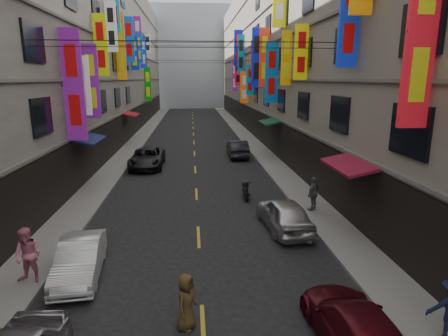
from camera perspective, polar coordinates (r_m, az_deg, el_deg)
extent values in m
cube|color=slate|center=(39.61, -13.34, 3.78)|extent=(2.00, 90.00, 0.12)
cube|color=slate|center=(39.67, 4.11, 4.12)|extent=(2.00, 90.00, 0.12)
cube|color=gray|center=(40.53, -22.89, 16.73)|extent=(10.00, 90.00, 19.00)
cube|color=black|center=(39.55, -14.82, 5.79)|extent=(0.12, 85.50, 3.00)
cube|color=#66635E|center=(39.37, -14.96, 8.24)|extent=(0.16, 90.00, 0.14)
cube|color=#66635E|center=(39.24, -15.24, 12.90)|extent=(0.16, 90.00, 0.14)
cube|color=#66635E|center=(39.36, -15.54, 17.55)|extent=(0.16, 90.00, 0.14)
cube|color=#66635E|center=(39.74, -15.85, 22.14)|extent=(0.16, 90.00, 0.14)
cube|color=gray|center=(40.64, 13.13, 17.40)|extent=(10.00, 90.00, 19.00)
cube|color=black|center=(39.62, 5.51, 6.19)|extent=(0.12, 85.50, 3.00)
cube|color=#66635E|center=(39.44, 5.55, 8.64)|extent=(0.16, 90.00, 0.14)
cube|color=#66635E|center=(39.30, 5.66, 13.29)|extent=(0.16, 90.00, 0.14)
cube|color=#66635E|center=(39.43, 5.77, 17.94)|extent=(0.16, 90.00, 0.14)
cube|color=#66635E|center=(39.81, 5.89, 22.54)|extent=(0.16, 90.00, 0.14)
cube|color=#A9B2BC|center=(88.77, -5.02, 16.33)|extent=(18.00, 8.00, 22.00)
cube|color=red|center=(12.77, 27.92, 17.90)|extent=(0.89, 0.18, 5.54)
cylinder|color=black|center=(12.79, 28.12, 17.87)|extent=(0.99, 0.08, 0.08)
cube|color=#112FCA|center=(17.68, 18.57, 21.25)|extent=(0.85, 0.18, 4.26)
cylinder|color=black|center=(17.70, 18.73, 21.23)|extent=(0.95, 0.08, 0.08)
cube|color=#771887|center=(21.73, -21.95, 11.56)|extent=(1.05, 0.18, 5.82)
cylinder|color=black|center=(21.74, -22.08, 11.55)|extent=(1.15, 0.08, 0.08)
cube|color=white|center=(23.57, -20.80, 11.64)|extent=(0.89, 0.18, 3.38)
cylinder|color=black|center=(23.58, -20.92, 11.63)|extent=(0.99, 0.08, 0.08)
cube|color=yellow|center=(24.10, 11.67, 16.87)|extent=(0.82, 0.18, 3.24)
cylinder|color=black|center=(24.11, 11.79, 16.86)|extent=(0.92, 0.08, 0.08)
cube|color=#71198B|center=(25.65, -19.52, 12.29)|extent=(0.91, 0.18, 4.59)
cylinder|color=black|center=(25.67, -19.63, 12.28)|extent=(1.01, 0.08, 0.08)
cube|color=#CB970B|center=(27.75, 9.48, 16.17)|extent=(0.71, 0.18, 3.73)
cylinder|color=black|center=(27.77, 9.59, 16.17)|extent=(0.81, 0.08, 0.08)
cube|color=#BFCE0A|center=(28.99, -18.25, 17.35)|extent=(0.90, 0.18, 4.22)
cylinder|color=black|center=(29.00, -18.35, 17.34)|extent=(1.00, 0.08, 0.08)
cube|color=#0D519C|center=(31.71, 7.26, 14.16)|extent=(1.02, 0.18, 4.81)
cylinder|color=black|center=(31.72, 7.35, 14.16)|extent=(1.12, 0.08, 0.08)
cube|color=white|center=(33.33, -16.81, 19.92)|extent=(0.84, 0.18, 3.91)
cylinder|color=black|center=(33.34, -16.90, 19.91)|extent=(0.94, 0.08, 0.08)
cube|color=#0E85AD|center=(35.58, -16.42, 23.22)|extent=(0.82, 0.18, 5.10)
cylinder|color=black|center=(35.59, -16.51, 23.21)|extent=(0.92, 0.08, 0.08)
cube|color=red|center=(35.29, 6.16, 16.36)|extent=(0.90, 0.18, 5.14)
cylinder|color=black|center=(35.30, 6.24, 16.36)|extent=(1.00, 0.08, 0.08)
cube|color=orange|center=(36.82, -15.49, 17.37)|extent=(0.84, 0.18, 5.85)
cylinder|color=black|center=(36.83, -15.57, 17.36)|extent=(0.94, 0.08, 0.08)
cube|color=#0F1DB1|center=(39.15, 4.97, 16.35)|extent=(0.97, 0.18, 5.80)
cylinder|color=black|center=(39.16, 5.05, 16.35)|extent=(1.07, 0.08, 0.08)
cube|color=blue|center=(41.43, -14.28, 18.41)|extent=(1.01, 0.18, 4.49)
cylinder|color=black|center=(41.44, -14.35, 18.40)|extent=(1.11, 0.08, 0.08)
cube|color=red|center=(41.70, 4.58, 16.65)|extent=(0.66, 0.18, 3.27)
cylinder|color=black|center=(41.70, 4.65, 16.65)|extent=(0.76, 0.08, 0.08)
cube|color=#0C7597|center=(43.31, 4.00, 13.23)|extent=(0.87, 0.18, 3.30)
cylinder|color=black|center=(43.32, 4.07, 13.23)|extent=(0.97, 0.08, 0.08)
cube|color=#0E2DA4|center=(45.02, -13.49, 16.62)|extent=(0.91, 0.18, 3.63)
cylinder|color=black|center=(45.03, -13.56, 16.61)|extent=(1.01, 0.08, 0.08)
cube|color=blue|center=(47.54, -13.00, 17.36)|extent=(1.07, 0.18, 3.38)
cylinder|color=black|center=(47.55, -13.06, 17.35)|extent=(1.17, 0.08, 0.08)
cube|color=#FF630E|center=(47.18, 3.14, 12.17)|extent=(1.03, 0.18, 3.83)
cylinder|color=black|center=(47.18, 3.20, 12.17)|extent=(1.13, 0.08, 0.08)
cube|color=#821781|center=(48.89, -13.02, 19.26)|extent=(0.88, 0.18, 4.05)
cylinder|color=black|center=(48.90, -13.09, 19.25)|extent=(0.98, 0.08, 0.08)
cube|color=#0B5C8A|center=(51.44, 2.60, 16.96)|extent=(0.89, 0.18, 4.92)
cylinder|color=black|center=(51.45, 2.66, 16.96)|extent=(0.99, 0.08, 0.08)
cube|color=#0F3AB4|center=(53.57, -12.21, 16.89)|extent=(0.85, 0.18, 4.14)
cylinder|color=black|center=(53.58, -12.26, 16.89)|extent=(0.95, 0.08, 0.08)
cube|color=#140EAE|center=(53.55, 2.18, 17.78)|extent=(1.12, 0.18, 4.75)
cylinder|color=black|center=(53.55, 2.23, 17.78)|extent=(1.22, 0.08, 0.08)
cube|color=red|center=(54.74, 2.10, 14.27)|extent=(0.88, 0.18, 3.43)
cylinder|color=black|center=(54.74, 2.15, 14.27)|extent=(0.98, 0.08, 0.08)
cube|color=#0B790C|center=(56.89, -11.52, 12.38)|extent=(0.93, 0.18, 4.85)
cylinder|color=black|center=(56.90, -11.57, 12.38)|extent=(1.03, 0.08, 0.08)
cube|color=silver|center=(59.54, -11.55, 18.10)|extent=(0.87, 0.18, 2.66)
cylinder|color=black|center=(59.55, -11.60, 18.10)|extent=(0.97, 0.08, 0.08)
cube|color=#7A1B96|center=(59.17, 1.60, 13.82)|extent=(0.78, 0.18, 4.68)
cylinder|color=black|center=(59.18, 1.65, 13.82)|extent=(0.88, 0.08, 0.08)
cube|color=maroon|center=(16.40, 18.51, 0.53)|extent=(1.39, 3.20, 0.41)
cube|color=#16214F|center=(23.72, -19.87, 4.24)|extent=(1.39, 3.20, 0.41)
cube|color=#124527|center=(31.52, 7.02, 7.04)|extent=(1.39, 3.20, 0.41)
cube|color=maroon|center=(39.28, -14.01, 7.99)|extent=(1.39, 3.20, 0.41)
cylinder|color=black|center=(18.73, -4.58, 18.71)|extent=(14.00, 0.04, 0.04)
cylinder|color=black|center=(32.78, -4.84, 18.54)|extent=(14.00, 0.04, 0.04)
cylinder|color=black|center=(46.70, -4.90, 16.02)|extent=(14.00, 0.04, 0.04)
cube|color=gold|center=(10.80, -3.21, -23.33)|extent=(0.12, 2.20, 0.01)
cube|color=gold|center=(16.02, -3.90, -10.39)|extent=(0.12, 2.20, 0.01)
cube|color=gold|center=(21.64, -4.22, -3.97)|extent=(0.12, 2.20, 0.01)
cube|color=gold|center=(27.42, -4.41, -0.22)|extent=(0.12, 2.20, 0.01)
cube|color=gold|center=(33.29, -4.53, 2.21)|extent=(0.12, 2.20, 0.01)
cube|color=gold|center=(39.19, -4.61, 3.92)|extent=(0.12, 2.20, 0.01)
cube|color=gold|center=(45.12, -4.67, 5.17)|extent=(0.12, 2.20, 0.01)
cube|color=gold|center=(51.06, -4.72, 6.14)|extent=(0.12, 2.20, 0.01)
cube|color=gold|center=(57.02, -4.76, 6.90)|extent=(0.12, 2.20, 0.01)
cube|color=gold|center=(62.98, -4.79, 7.52)|extent=(0.12, 2.20, 0.01)
cube|color=gold|center=(68.95, -4.81, 8.03)|extent=(0.12, 2.20, 0.01)
cube|color=gold|center=(74.93, -4.83, 8.46)|extent=(0.12, 2.20, 0.01)
cylinder|color=black|center=(20.20, 3.54, -4.50)|extent=(0.13, 0.50, 0.50)
cylinder|color=black|center=(21.43, 3.12, -3.44)|extent=(0.13, 0.50, 0.50)
cube|color=black|center=(20.77, 3.33, -3.56)|extent=(0.33, 1.31, 0.18)
cube|color=black|center=(20.91, 3.26, -2.44)|extent=(0.33, 0.56, 0.22)
cylinder|color=black|center=(20.16, 3.52, -3.20)|extent=(0.09, 0.36, 0.88)
cylinder|color=black|center=(20.07, 3.54, -2.24)|extent=(0.50, 0.07, 0.06)
imported|color=silver|center=(13.69, -21.12, -12.79)|extent=(1.71, 3.90, 1.25)
imported|color=black|center=(28.48, -11.62, 1.52)|extent=(2.40, 5.16, 1.43)
imported|color=#500D17|center=(10.28, 19.51, -22.07)|extent=(1.83, 4.33, 1.25)
imported|color=silver|center=(16.69, 9.12, -6.93)|extent=(2.00, 4.27, 1.41)
imported|color=#26252D|center=(31.64, 2.06, 2.97)|extent=(1.52, 4.34, 1.43)
imported|color=#D5718E|center=(13.64, -27.69, -11.70)|extent=(1.00, 0.80, 1.82)
imported|color=slate|center=(18.90, 13.49, -3.83)|extent=(1.12, 1.09, 1.71)
imported|color=#48371C|center=(10.46, -5.80, -19.58)|extent=(0.80, 0.91, 1.56)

